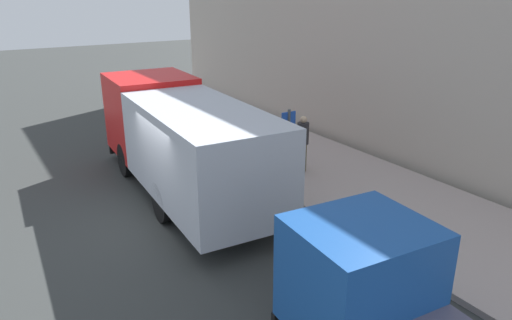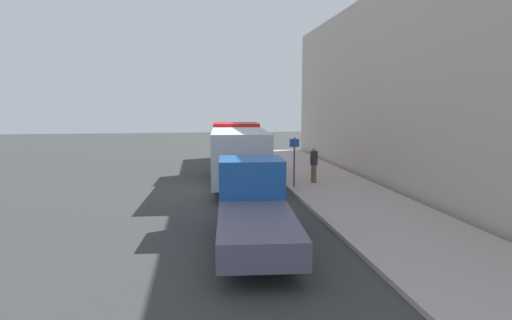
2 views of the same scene
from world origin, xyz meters
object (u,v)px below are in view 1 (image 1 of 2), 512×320
at_px(pedestrian_walking, 303,142).
at_px(traffic_cone_orange, 227,139).
at_px(street_sign_post, 288,142).
at_px(large_utility_truck, 182,138).

xyz_separation_m(pedestrian_walking, traffic_cone_orange, (-0.85, 3.19, -0.61)).
distance_m(traffic_cone_orange, street_sign_post, 4.22).
relative_size(large_utility_truck, street_sign_post, 3.63).
height_order(traffic_cone_orange, street_sign_post, street_sign_post).
bearing_deg(pedestrian_walking, street_sign_post, 62.98).
xyz_separation_m(large_utility_truck, traffic_cone_orange, (2.73, 2.52, -1.17)).
relative_size(pedestrian_walking, traffic_cone_orange, 2.94).
height_order(large_utility_truck, traffic_cone_orange, large_utility_truck).
bearing_deg(traffic_cone_orange, street_sign_post, -94.63).
relative_size(traffic_cone_orange, street_sign_post, 0.26).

